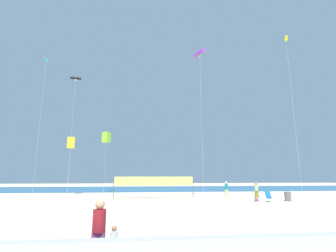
# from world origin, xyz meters

# --- Properties ---
(ground_plane) EXTENTS (120.00, 120.00, 0.00)m
(ground_plane) POSITION_xyz_m (0.00, 0.00, 0.00)
(ground_plane) COLOR beige
(ocean_band) EXTENTS (120.00, 20.00, 0.01)m
(ocean_band) POSITION_xyz_m (0.00, 28.28, 0.00)
(ocean_band) COLOR #28608C
(ocean_band) RESTS_ON ground
(boardwalk_ledge) EXTENTS (28.00, 0.44, 0.74)m
(boardwalk_ledge) POSITION_xyz_m (0.00, -10.72, 0.37)
(boardwalk_ledge) COLOR #A8A8AD
(boardwalk_ledge) RESTS_ON ground
(mother_figure) EXTENTS (0.37, 0.37, 1.61)m
(mother_figure) POSITION_xyz_m (-3.53, -9.81, 0.86)
(mother_figure) COLOR #7A3872
(mother_figure) RESTS_ON ground
(toddler_figure) EXTENTS (0.21, 0.21, 0.91)m
(toddler_figure) POSITION_xyz_m (-3.10, -9.87, 0.49)
(toddler_figure) COLOR #2D2D33
(toddler_figure) RESTS_ON ground
(beachgoer_sage_shirt) EXTENTS (0.38, 0.38, 1.65)m
(beachgoer_sage_shirt) POSITION_xyz_m (9.60, 7.88, 0.88)
(beachgoer_sage_shirt) COLOR olive
(beachgoer_sage_shirt) RESTS_ON ground
(beachgoer_teal_shirt) EXTENTS (0.38, 0.38, 1.65)m
(beachgoer_teal_shirt) POSITION_xyz_m (7.45, 10.94, 0.88)
(beachgoer_teal_shirt) COLOR #99B28C
(beachgoer_teal_shirt) RESTS_ON ground
(folding_beach_chair) EXTENTS (0.52, 0.65, 0.89)m
(folding_beach_chair) POSITION_xyz_m (9.04, 4.34, 0.47)
(folding_beach_chair) COLOR #1959B2
(folding_beach_chair) RESTS_ON ground
(trash_barrel) EXTENTS (0.57, 0.57, 0.83)m
(trash_barrel) POSITION_xyz_m (11.01, 4.64, 0.41)
(trash_barrel) COLOR #595960
(trash_barrel) RESTS_ON ground
(volleyball_net) EXTENTS (8.35, 0.47, 2.40)m
(volleyball_net) POSITION_xyz_m (-0.98, 8.96, 1.64)
(volleyball_net) COLOR #4C4C51
(volleyball_net) RESTS_ON ground
(beach_handbag) EXTENTS (0.32, 0.16, 0.26)m
(beach_handbag) POSITION_xyz_m (7.96, 4.58, 0.13)
(beach_handbag) COLOR #7A3872
(beach_handbag) RESTS_ON ground
(kite_violet_tube) EXTENTS (1.02, 1.56, 15.38)m
(kite_violet_tube) POSITION_xyz_m (3.56, 6.28, 15.08)
(kite_violet_tube) COLOR silver
(kite_violet_tube) RESTS_ON ground
(kite_yellow_inflatable) EXTENTS (0.97, 1.33, 17.19)m
(kite_yellow_inflatable) POSITION_xyz_m (12.92, 5.33, 16.76)
(kite_yellow_inflatable) COLOR silver
(kite_yellow_inflatable) RESTS_ON ground
(kite_yellow_box) EXTENTS (0.93, 0.93, 6.90)m
(kite_yellow_box) POSITION_xyz_m (-10.99, 13.64, 6.25)
(kite_yellow_box) COLOR silver
(kite_yellow_box) RESTS_ON ground
(kite_cyan_diamond) EXTENTS (0.67, 0.68, 15.59)m
(kite_cyan_diamond) POSITION_xyz_m (-13.38, 9.99, 15.12)
(kite_cyan_diamond) COLOR silver
(kite_cyan_diamond) RESTS_ON ground
(kite_lime_box) EXTENTS (1.25, 1.25, 8.46)m
(kite_lime_box) POSITION_xyz_m (-7.50, 18.57, 7.72)
(kite_lime_box) COLOR silver
(kite_lime_box) RESTS_ON ground
(kite_black_tube) EXTENTS (1.55, 0.67, 16.68)m
(kite_black_tube) POSITION_xyz_m (-12.29, 18.06, 16.38)
(kite_black_tube) COLOR silver
(kite_black_tube) RESTS_ON ground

